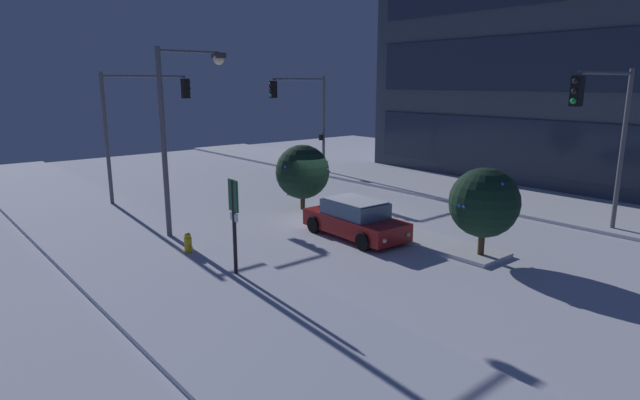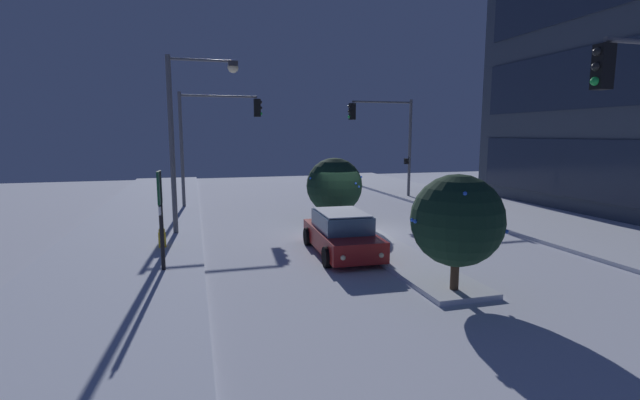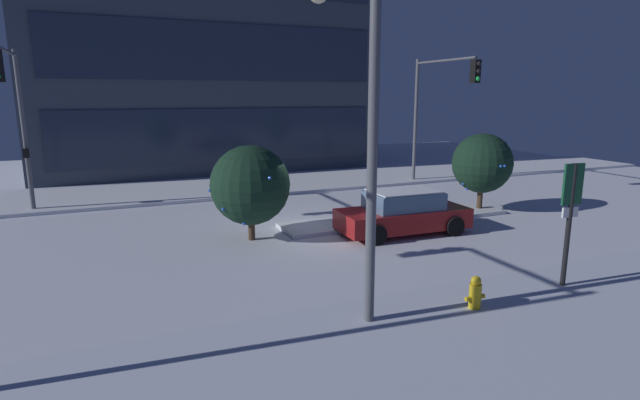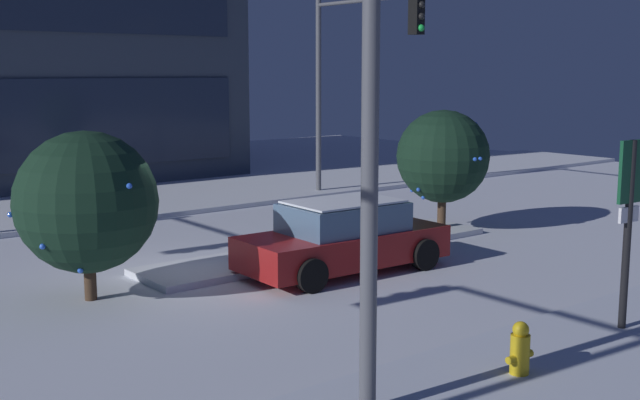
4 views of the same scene
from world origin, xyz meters
name	(u,v)px [view 4 (image 4 of 4)]	position (x,y,z in m)	size (l,w,h in m)	color
ground	(178,280)	(0.00, 0.00, 0.00)	(52.00, 52.00, 0.00)	silver
curb_strip_far	(27,215)	(0.00, 8.83, 0.07)	(52.00, 5.20, 0.14)	silver
median_strip	(324,249)	(3.81, 0.07, 0.07)	(9.00, 1.80, 0.14)	silver
car_near	(343,238)	(3.01, -1.56, 0.71)	(4.58, 2.13, 1.49)	maroon
traffic_light_corner_far_right	(356,58)	(9.18, 5.16, 4.51)	(0.32, 4.86, 6.44)	#565960
street_lamp_arched	(325,18)	(-1.43, -6.44, 4.72)	(0.56, 2.81, 7.19)	#565960
fire_hydrant	(520,354)	(0.96, -7.61, 0.41)	(0.48, 0.26, 0.86)	gold
parking_info_sign	(629,212)	(3.78, -7.40, 1.98)	(0.55, 0.12, 3.08)	black
decorated_tree_median	(443,157)	(7.63, -0.01, 1.96)	(2.37, 2.43, 3.15)	#473323
decorated_tree_left_of_median	(87,202)	(-1.92, -0.27, 1.80)	(2.55, 2.55, 3.08)	#473323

